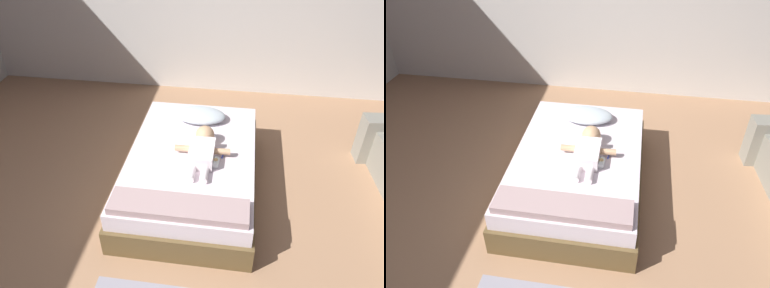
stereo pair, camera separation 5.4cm
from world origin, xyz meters
The scene contains 7 objects.
ground_plane centered at (0.00, 0.00, 0.00)m, with size 8.00×8.00×0.00m, color #A77B59.
bed centered at (0.12, 0.94, 0.20)m, with size 1.17×1.79×0.40m.
pillow centered at (0.12, 1.49, 0.46)m, with size 0.51×0.31×0.12m.
baby centered at (0.21, 0.92, 0.47)m, with size 0.50×0.67×0.18m.
toothbrush centered at (0.40, 0.96, 0.41)m, with size 0.04×0.14×0.02m.
blanket centered at (0.12, 0.22, 0.44)m, with size 1.05×0.25×0.06m.
baby_bottle centered at (0.34, 0.80, 0.44)m, with size 0.06×0.10×0.08m.
Camera 1 is at (0.50, -1.72, 2.47)m, focal length 35.11 mm.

